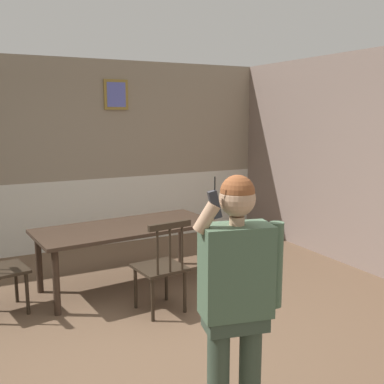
# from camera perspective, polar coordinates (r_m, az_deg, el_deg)

# --- Properties ---
(ground_plane) EXTENTS (7.22, 7.22, 0.00)m
(ground_plane) POSITION_cam_1_polar(r_m,az_deg,el_deg) (4.19, -6.12, -18.76)
(ground_plane) COLOR brown
(room_back_partition) EXTENTS (6.56, 0.17, 2.78)m
(room_back_partition) POSITION_cam_1_polar(r_m,az_deg,el_deg) (6.85, -16.19, 3.93)
(room_back_partition) COLOR gray
(room_back_partition) RESTS_ON ground_plane
(dining_table) EXTENTS (2.12, 1.06, 0.73)m
(dining_table) POSITION_cam_1_polar(r_m,az_deg,el_deg) (5.31, -8.18, -5.02)
(dining_table) COLOR #38281E
(dining_table) RESTS_ON ground_plane
(chair_near_window) EXTENTS (0.51, 0.51, 0.97)m
(chair_near_window) POSITION_cam_1_polar(r_m,az_deg,el_deg) (4.64, -3.86, -9.35)
(chair_near_window) COLOR #2D2319
(chair_near_window) RESTS_ON ground_plane
(person_figure) EXTENTS (0.57, 0.32, 1.66)m
(person_figure) POSITION_cam_1_polar(r_m,az_deg,el_deg) (2.81, 5.66, -12.18)
(person_figure) COLOR #3A493A
(person_figure) RESTS_ON ground_plane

